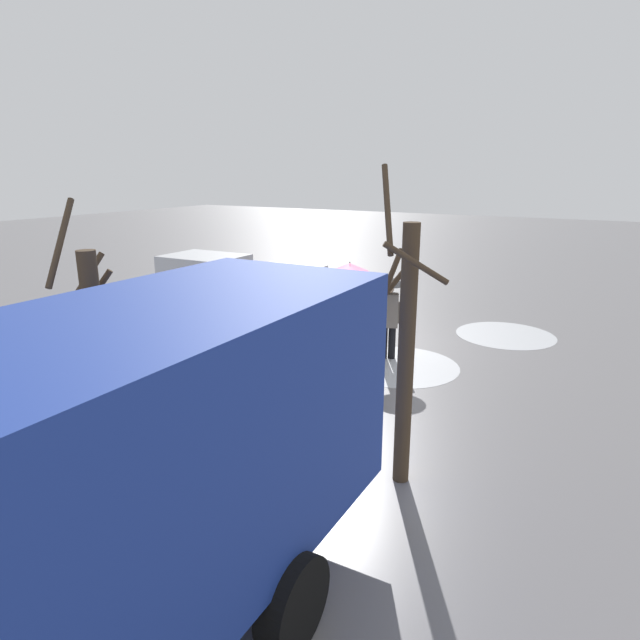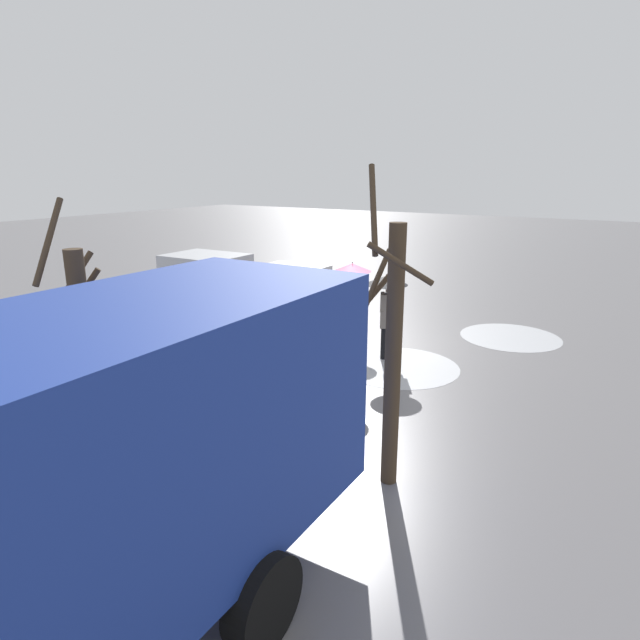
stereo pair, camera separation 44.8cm
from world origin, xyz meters
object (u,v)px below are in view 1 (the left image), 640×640
pedestrian_white_side (341,308)px  bare_tree_near (404,348)px  cargo_van_parked_right (247,299)px  box_truck_background (37,531)px  hand_dolly_boxes (310,318)px  pedestrian_pink_side (350,282)px  shopping_cart_vendor (350,333)px  bare_tree_far (99,374)px  pedestrian_black_side (387,296)px

pedestrian_white_side → bare_tree_near: size_ratio=0.46×
pedestrian_white_side → cargo_van_parked_right: bearing=-16.0°
pedestrian_white_side → bare_tree_near: 4.47m
cargo_van_parked_right → box_truck_background: 10.71m
hand_dolly_boxes → pedestrian_pink_side: 1.60m
shopping_cart_vendor → bare_tree_far: bearing=89.4°
hand_dolly_boxes → bare_tree_far: (-1.16, 7.41, 1.15)m
box_truck_background → shopping_cart_vendor: box_truck_background is taller
pedestrian_black_side → bare_tree_near: size_ratio=0.46×
hand_dolly_boxes → pedestrian_black_side: size_ratio=0.64×
shopping_cart_vendor → bare_tree_far: 7.45m
box_truck_background → pedestrian_white_side: bearing=-77.9°
box_truck_background → hand_dolly_boxes: 10.44m
hand_dolly_boxes → bare_tree_near: 6.70m
bare_tree_far → cargo_van_parked_right: bearing=-67.5°
box_truck_background → bare_tree_far: size_ratio=1.96×
bare_tree_near → bare_tree_far: bearing=38.0°
pedestrian_black_side → pedestrian_white_side: bearing=73.4°
cargo_van_parked_right → hand_dolly_boxes: (-1.73, -0.43, -0.38)m
hand_dolly_boxes → shopping_cart_vendor: bearing=176.1°
bare_tree_near → bare_tree_far: bare_tree_near is taller
bare_tree_far → pedestrian_pink_side: bearing=-85.7°
pedestrian_white_side → bare_tree_far: bearing=85.4°
cargo_van_parked_right → shopping_cart_vendor: size_ratio=5.15×
pedestrian_white_side → bare_tree_far: size_ratio=0.51×
shopping_cart_vendor → pedestrian_white_side: (-0.42, 1.31, 1.02)m
pedestrian_black_side → pedestrian_white_side: same height
shopping_cart_vendor → pedestrian_black_side: 1.36m
cargo_van_parked_right → pedestrian_pink_side: bearing=-142.1°
pedestrian_black_side → pedestrian_pink_side: bearing=-36.1°
bare_tree_near → bare_tree_far: (3.28, 2.57, -0.16)m
pedestrian_pink_side → bare_tree_near: bare_tree_near is taller
pedestrian_white_side → box_truck_background: bearing=102.1°
box_truck_background → shopping_cart_vendor: (2.21, -9.71, -1.37)m
hand_dolly_boxes → pedestrian_black_side: bearing=-176.3°
box_truck_background → bare_tree_near: bare_tree_near is taller
box_truck_background → pedestrian_pink_side: size_ratio=3.85×
pedestrian_pink_side → pedestrian_white_side: 2.93m
pedestrian_black_side → bare_tree_near: 5.52m
hand_dolly_boxes → box_truck_background: bearing=109.3°
shopping_cart_vendor → bare_tree_near: (-3.21, 4.76, 1.53)m
cargo_van_parked_right → pedestrian_white_side: cargo_van_parked_right is taller
pedestrian_black_side → pedestrian_white_side: size_ratio=1.00×
hand_dolly_boxes → bare_tree_near: (-4.44, 4.84, 1.31)m
cargo_van_parked_right → pedestrian_pink_side: 2.86m
cargo_van_parked_right → bare_tree_far: bearing=112.5°
pedestrian_pink_side → box_truck_background: bearing=104.8°
cargo_van_parked_right → box_truck_background: bearing=118.9°
bare_tree_near → pedestrian_pink_side: bearing=-57.3°
bare_tree_near → pedestrian_white_side: bearing=-50.9°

